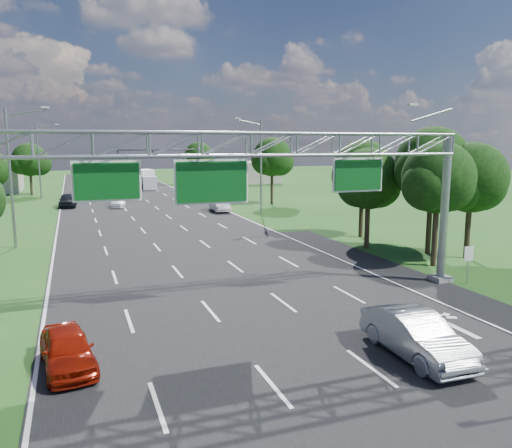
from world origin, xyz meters
name	(u,v)px	position (x,y,z in m)	size (l,w,h in m)	color
ground	(172,238)	(0.00, 30.00, 0.00)	(220.00, 220.00, 0.00)	#1B4715
road	(172,238)	(0.00, 30.00, 0.00)	(18.00, 180.00, 0.02)	black
road_flare	(398,274)	(10.20, 14.00, 0.00)	(3.00, 30.00, 0.02)	black
sign_gantry	(250,158)	(0.33, 12.00, 6.89)	(23.50, 1.00, 9.56)	gray
regulatory_sign	(468,257)	(12.40, 10.98, 1.51)	(0.60, 0.08, 2.10)	gray
traffic_signal	(177,159)	(7.48, 65.00, 5.17)	(12.21, 0.24, 7.00)	black
streetlight_l_near	(13,171)	(-11.30, 30.00, 5.58)	(2.97, 0.22, 10.16)	gray
streetlight_l_far	(40,158)	(-11.30, 65.00, 5.58)	(2.97, 0.22, 10.16)	gray
streetlight_r_mid	(259,162)	(11.30, 40.00, 5.58)	(2.97, 0.22, 10.16)	gray
tree_cluster_right	(412,176)	(14.80, 19.19, 5.31)	(9.91, 14.60, 8.68)	#2D2116
tree_verge_lc	(30,161)	(-12.92, 70.04, 4.98)	(5.76, 4.80, 7.62)	#2D2116
tree_verge_rd	(273,159)	(16.08, 48.04, 5.63)	(5.76, 4.80, 8.28)	#2D2116
tree_verge_re	(199,157)	(14.08, 78.04, 5.20)	(5.76, 4.80, 7.84)	#2D2116
building_right	(244,172)	(24.00, 82.00, 2.00)	(12.00, 9.00, 4.00)	gray
red_coupe	(67,349)	(-7.84, 7.57, 0.68)	(1.60, 3.99, 1.36)	maroon
silver_sedan	(416,335)	(3.83, 4.28, 0.81)	(1.70, 4.89, 1.61)	#A2A8AE
car_queue_a	(118,202)	(-2.34, 51.73, 0.61)	(1.70, 4.19, 1.22)	white
car_queue_b	(122,194)	(-1.00, 61.93, 0.54)	(1.78, 3.86, 1.07)	black
car_queue_c	(68,200)	(-8.00, 53.89, 0.82)	(1.93, 4.80, 1.64)	black
car_queue_d	(220,205)	(8.00, 43.83, 0.76)	(1.61, 4.63, 1.52)	silver
box_truck	(146,179)	(4.53, 76.74, 1.47)	(2.48, 8.10, 3.07)	white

